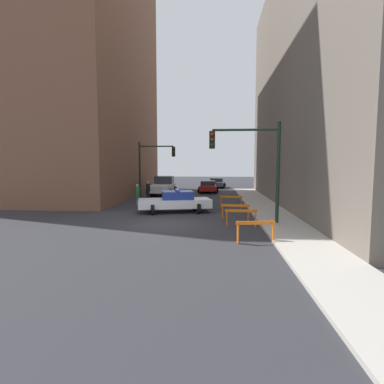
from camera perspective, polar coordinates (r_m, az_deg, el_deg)
name	(u,v)px	position (r m, az deg, el deg)	size (l,w,h in m)	color
ground_plane	(164,225)	(15.88, -5.37, -6.19)	(120.00, 120.00, 0.00)	#2D2D33
sidewalk_right	(284,225)	(16.03, 17.17, -6.08)	(2.40, 44.00, 0.12)	#B2ADA3
building_corner_left	(67,70)	(34.05, -22.77, 20.56)	(14.00, 20.00, 24.67)	brown
building_right	(364,75)	(26.46, 29.95, 18.70)	(12.00, 28.00, 19.18)	#6B6056
traffic_light_near	(255,157)	(15.87, 11.97, 6.54)	(3.64, 0.35, 5.20)	black
traffic_light_far	(151,162)	(28.24, -7.78, 5.77)	(3.44, 0.35, 5.20)	black
police_car	(175,201)	(19.72, -3.22, -1.78)	(5.00, 3.02, 1.52)	white
white_truck	(163,186)	(31.04, -5.55, 1.15)	(2.65, 5.40, 1.90)	silver
parked_car_near	(208,186)	(33.39, 3.03, 1.06)	(2.37, 4.36, 1.31)	maroon
parked_car_mid	(217,183)	(40.12, 4.76, 1.77)	(2.51, 4.43, 1.31)	#474C51
pedestrian_crossing	(137,195)	(22.89, -10.35, -0.52)	(0.44, 0.44, 1.66)	#474C66
pedestrian_corner	(148,190)	(26.49, -8.35, 0.30)	(0.38, 0.38, 1.66)	black
barrier_front	(256,228)	(12.33, 12.04, -6.73)	(1.59, 0.39, 0.90)	orange
barrier_mid	(241,215)	(15.28, 9.34, -4.34)	(1.60, 0.18, 0.90)	orange
barrier_back	(235,209)	(17.16, 8.25, -3.26)	(1.59, 0.33, 0.90)	orange
barrier_corner	(231,200)	(21.63, 7.44, -1.47)	(1.60, 0.30, 0.90)	orange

